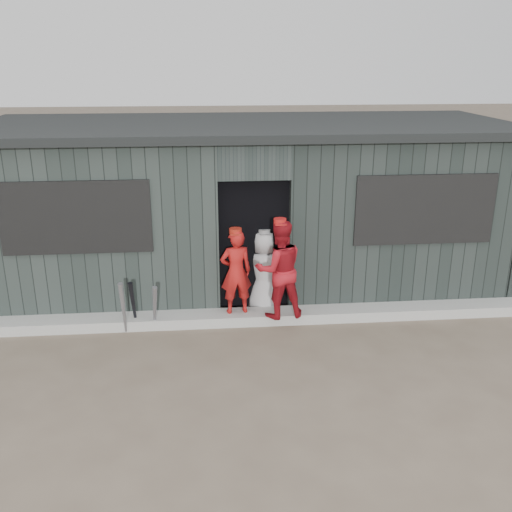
{
  "coord_description": "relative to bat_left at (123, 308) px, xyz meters",
  "views": [
    {
      "loc": [
        -0.66,
        -5.53,
        3.58
      ],
      "look_at": [
        0.0,
        1.8,
        1.0
      ],
      "focal_mm": 40.0,
      "sensor_mm": 36.0,
      "label": 1
    }
  ],
  "objects": [
    {
      "name": "bat_mid",
      "position": [
        0.41,
        0.07,
        -0.04
      ],
      "size": [
        0.14,
        0.28,
        0.7
      ],
      "primitive_type": "cone",
      "rotation": [
        0.3,
        0.0,
        0.27
      ],
      "color": "gray",
      "rests_on": "ground"
    },
    {
      "name": "dugout",
      "position": [
        1.81,
        1.93,
        0.89
      ],
      "size": [
        8.3,
        3.3,
        2.62
      ],
      "color": "black",
      "rests_on": "ground"
    },
    {
      "name": "ground",
      "position": [
        1.81,
        -1.57,
        -0.4
      ],
      "size": [
        80.0,
        80.0,
        0.0
      ],
      "primitive_type": "plane",
      "color": "brown",
      "rests_on": "ground"
    },
    {
      "name": "bat_left",
      "position": [
        0.0,
        0.0,
        0.0
      ],
      "size": [
        0.07,
        0.23,
        0.79
      ],
      "primitive_type": "cone",
      "rotation": [
        0.21,
        0.0,
        -0.01
      ],
      "color": "gray",
      "rests_on": "ground"
    },
    {
      "name": "bat_right",
      "position": [
        0.11,
        0.18,
        -0.04
      ],
      "size": [
        0.1,
        0.23,
        0.72
      ],
      "primitive_type": "cone",
      "rotation": [
        0.21,
        0.0,
        -0.17
      ],
      "color": "black",
      "rests_on": "ground"
    },
    {
      "name": "player_red_left",
      "position": [
        1.53,
        0.28,
        0.36
      ],
      "size": [
        0.48,
        0.35,
        1.21
      ],
      "primitive_type": "imported",
      "rotation": [
        0.0,
        0.0,
        3.3
      ],
      "color": "#AA1614",
      "rests_on": "curb"
    },
    {
      "name": "player_red_right",
      "position": [
        2.12,
        0.1,
        0.45
      ],
      "size": [
        0.74,
        0.61,
        1.38
      ],
      "primitive_type": "imported",
      "rotation": [
        0.0,
        0.0,
        3.27
      ],
      "color": "maroon",
      "rests_on": "curb"
    },
    {
      "name": "player_grey_back",
      "position": [
        1.96,
        0.59,
        0.23
      ],
      "size": [
        0.67,
        0.5,
        1.25
      ],
      "primitive_type": "imported",
      "rotation": [
        0.0,
        0.0,
        2.96
      ],
      "color": "#B4B4B4",
      "rests_on": "ground"
    },
    {
      "name": "curb",
      "position": [
        1.81,
        0.25,
        -0.32
      ],
      "size": [
        8.0,
        0.36,
        0.15
      ],
      "primitive_type": "cube",
      "color": "#A0A19C",
      "rests_on": "ground"
    }
  ]
}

